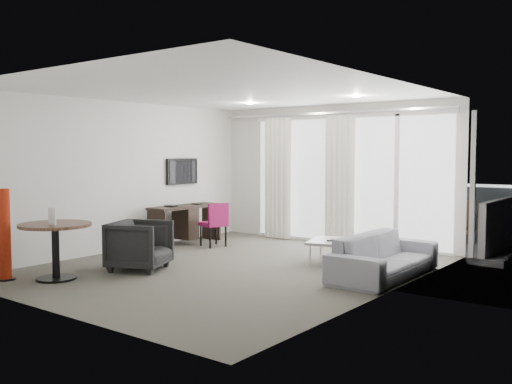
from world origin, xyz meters
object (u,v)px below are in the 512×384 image
Objects in this scene: desk at (185,225)px; rattan_chair_a at (421,221)px; sofa at (384,256)px; tub_armchair at (140,245)px; coffee_table at (336,252)px; round_table at (56,251)px; red_lamp at (5,235)px; rattan_chair_b at (460,221)px; desk_chair at (213,224)px.

desk is 1.80× the size of rattan_chair_a.
sofa is (4.20, -0.39, -0.07)m from desk.
tub_armchair is at bearing -61.59° from desk.
rattan_chair_a reaches higher than coffee_table.
round_table reaches higher than tub_armchair.
red_lamp is 4.78m from coffee_table.
red_lamp reaches higher than coffee_table.
sofa is at bearing 39.34° from round_table.
sofa is at bearing -95.46° from rattan_chair_b.
rattan_chair_b reaches higher than tub_armchair.
rattan_chair_a reaches higher than tub_armchair.
round_table is (0.13, -3.34, -0.02)m from desk_chair.
red_lamp is 1.53× the size of coffee_table.
red_lamp reaches higher than sofa.
desk_chair is 0.94× the size of rattan_chair_a.
tub_armchair reaches higher than sofa.
desk is 1.91× the size of desk_chair.
round_table is 1.20× the size of tub_armchair.
desk is 1.25× the size of red_lamp.
sofa is 3.79m from rattan_chair_b.
coffee_table is at bearing -67.36° from tub_armchair.
sofa is at bearing -84.32° from tub_armchair.
red_lamp is 8.01m from rattan_chair_b.
red_lamp reaches higher than rattan_chair_a.
tub_armchair is (0.93, 1.55, -0.25)m from red_lamp.
rattan_chair_b is at bearing -51.13° from tub_armchair.
rattan_chair_a is at bearing 12.74° from sofa.
desk_chair is 1.01× the size of tub_armchair.
desk_chair reaches higher than coffee_table.
desk is 3.21m from coffee_table.
round_table is 7.39m from rattan_chair_b.
tub_armchair is 6.21m from rattan_chair_b.
round_table is 4.48m from sofa.
rattan_chair_b is (2.86, 5.51, 0.03)m from tub_armchair.
desk is 1.93× the size of tub_armchair.
tub_armchair is (0.54, -2.22, -0.04)m from desk_chair.
rattan_chair_a is (2.76, 5.98, 0.05)m from round_table.
round_table is 0.47× the size of sofa.
sofa is at bearing -5.28° from desk.
tub_armchair is 0.99× the size of coffee_table.
desk is 1.95× the size of rattan_chair_b.
rattan_chair_b is at bearing 40.35° from desk.
red_lamp reaches higher than desk.
coffee_table is (3.20, 0.05, -0.18)m from desk.
tub_armchair is at bearing 119.34° from sofa.
coffee_table is at bearing 0.89° from desk.
rattan_chair_b is at bearing 2.94° from sofa.
rattan_chair_b is at bearing 76.53° from coffee_table.
desk is 1.92× the size of coffee_table.
coffee_table is at bearing -111.87° from rattan_chair_b.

